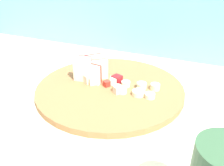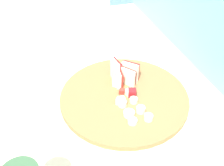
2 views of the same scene
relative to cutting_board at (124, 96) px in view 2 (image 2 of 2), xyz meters
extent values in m
cylinder|color=olive|center=(0.00, 0.00, 0.00)|extent=(0.36, 0.36, 0.01)
cube|color=#B22D23|center=(-0.05, 0.00, 0.03)|extent=(0.05, 0.01, 0.05)
cube|color=white|center=(-0.05, 0.00, 0.03)|extent=(0.05, 0.02, 0.05)
cube|color=maroon|center=(-0.08, 0.00, 0.04)|extent=(0.04, 0.01, 0.07)
cube|color=beige|center=(-0.07, 0.00, 0.04)|extent=(0.05, 0.02, 0.07)
cube|color=maroon|center=(-0.08, 0.01, 0.04)|extent=(0.04, 0.02, 0.06)
cube|color=#EFE5CC|center=(-0.08, 0.00, 0.04)|extent=(0.04, 0.02, 0.06)
cube|color=#B22D23|center=(-0.05, 0.03, 0.03)|extent=(0.04, 0.04, 0.05)
cube|color=#EFE5CC|center=(-0.04, 0.02, 0.03)|extent=(0.05, 0.04, 0.05)
cube|color=#A32323|center=(-0.06, 0.04, 0.04)|extent=(0.04, 0.04, 0.06)
cube|color=#EFE5CC|center=(-0.06, 0.04, 0.04)|extent=(0.05, 0.05, 0.06)
cube|color=maroon|center=(-0.05, 0.04, 0.02)|extent=(0.03, 0.03, 0.02)
cube|color=white|center=(0.01, 0.01, 0.02)|extent=(0.02, 0.02, 0.02)
cube|color=beige|center=(-0.06, 0.00, 0.02)|extent=(0.03, 0.03, 0.02)
cube|color=beige|center=(-0.04, 0.00, 0.01)|extent=(0.02, 0.02, 0.01)
cube|color=beige|center=(0.03, -0.02, 0.01)|extent=(0.02, 0.02, 0.02)
cube|color=maroon|center=(0.01, 0.02, 0.02)|extent=(0.03, 0.03, 0.02)
cube|color=#B22D23|center=(-0.01, 0.00, 0.01)|extent=(0.02, 0.02, 0.01)
cube|color=#EFE5CC|center=(-0.04, -0.01, 0.02)|extent=(0.03, 0.03, 0.02)
cube|color=#EFE5CC|center=(0.03, -0.02, 0.02)|extent=(0.02, 0.02, 0.02)
cube|color=#A32323|center=(0.01, 0.01, 0.01)|extent=(0.02, 0.02, 0.01)
cylinder|color=#F4EAC6|center=(0.04, -0.02, 0.01)|extent=(0.02, 0.02, 0.01)
cylinder|color=#F4EAC6|center=(0.08, -0.01, 0.01)|extent=(0.03, 0.03, 0.01)
cylinder|color=#F4EAC6|center=(0.11, -0.02, 0.01)|extent=(0.02, 0.02, 0.01)
cylinder|color=beige|center=(0.04, 0.01, 0.01)|extent=(0.02, 0.02, 0.01)
cylinder|color=beige|center=(0.08, 0.02, 0.01)|extent=(0.02, 0.02, 0.01)
cylinder|color=beige|center=(0.11, 0.03, 0.01)|extent=(0.02, 0.02, 0.01)
camera|label=1|loc=(0.21, -0.47, 0.28)|focal=37.80mm
camera|label=2|loc=(0.49, -0.19, 0.48)|focal=40.07mm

